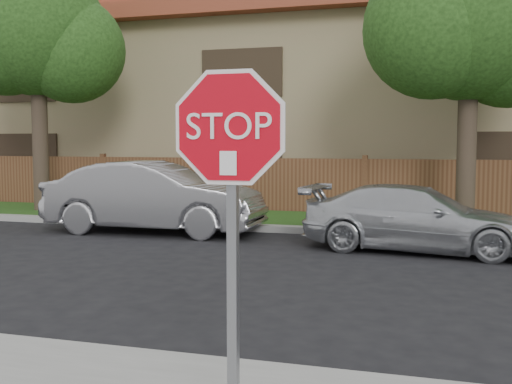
% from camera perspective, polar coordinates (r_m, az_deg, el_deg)
% --- Properties ---
extents(ground, '(90.00, 90.00, 0.00)m').
position_cam_1_polar(ground, '(5.69, -1.96, -16.46)').
color(ground, black).
rests_on(ground, ground).
extents(far_curb, '(70.00, 0.30, 0.15)m').
position_cam_1_polar(far_curb, '(13.44, 8.86, -3.76)').
color(far_curb, gray).
rests_on(far_curb, ground).
extents(grass_strip, '(70.00, 3.00, 0.12)m').
position_cam_1_polar(grass_strip, '(15.06, 9.65, -2.91)').
color(grass_strip, '#1E4714').
rests_on(grass_strip, ground).
extents(fence, '(70.00, 0.12, 1.60)m').
position_cam_1_polar(fence, '(16.57, 10.31, 0.35)').
color(fence, '#512F1C').
rests_on(fence, ground).
extents(apartment_building, '(35.20, 9.20, 7.20)m').
position_cam_1_polar(apartment_building, '(22.15, 11.89, 8.50)').
color(apartment_building, '#9D8761').
rests_on(apartment_building, ground).
extents(tree_left, '(4.80, 3.90, 7.78)m').
position_cam_1_polar(tree_left, '(18.34, -20.35, 14.43)').
color(tree_left, '#382B21').
rests_on(tree_left, ground).
extents(tree_mid, '(4.80, 3.90, 7.35)m').
position_cam_1_polar(tree_mid, '(14.90, 19.85, 15.40)').
color(tree_mid, '#382B21').
rests_on(tree_mid, ground).
extents(stop_sign, '(1.01, 0.13, 2.55)m').
position_cam_1_polar(stop_sign, '(3.76, -2.45, 1.26)').
color(stop_sign, gray).
rests_on(stop_sign, sidewalk_near).
extents(sedan_left, '(4.94, 1.79, 1.62)m').
position_cam_1_polar(sedan_left, '(13.76, -9.64, -0.49)').
color(sedan_left, '#9D9DA1').
rests_on(sedan_left, ground).
extents(sedan_right, '(4.44, 2.20, 1.24)m').
position_cam_1_polar(sedan_right, '(11.70, 15.05, -2.44)').
color(sedan_right, silver).
rests_on(sedan_right, ground).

